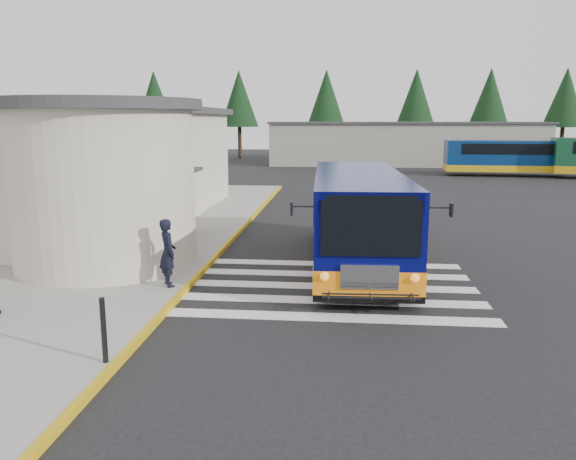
# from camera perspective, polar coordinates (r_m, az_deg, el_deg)

# --- Properties ---
(ground) EXTENTS (140.00, 140.00, 0.00)m
(ground) POSITION_cam_1_polar(r_m,az_deg,el_deg) (15.85, 5.62, -4.94)
(ground) COLOR black
(ground) RESTS_ON ground
(sidewalk) EXTENTS (10.00, 34.00, 0.15)m
(sidewalk) POSITION_cam_1_polar(r_m,az_deg,el_deg) (21.63, -18.97, -0.95)
(sidewalk) COLOR gray
(sidewalk) RESTS_ON ground
(curb_strip) EXTENTS (0.12, 34.00, 0.16)m
(curb_strip) POSITION_cam_1_polar(r_m,az_deg,el_deg) (20.10, -6.01, -1.27)
(curb_strip) COLOR gold
(curb_strip) RESTS_ON ground
(station_building) EXTENTS (12.70, 18.70, 4.80)m
(station_building) POSITION_cam_1_polar(r_m,az_deg,el_deg) (24.68, -20.49, 6.23)
(station_building) COLOR beige
(station_building) RESTS_ON ground
(crosswalk) EXTENTS (8.00, 5.35, 0.01)m
(crosswalk) POSITION_cam_1_polar(r_m,az_deg,el_deg) (15.08, 3.72, -5.72)
(crosswalk) COLOR silver
(crosswalk) RESTS_ON ground
(depot_building) EXTENTS (26.40, 8.40, 4.20)m
(depot_building) POSITION_cam_1_polar(r_m,az_deg,el_deg) (57.60, 11.68, 8.63)
(depot_building) COLOR gray
(depot_building) RESTS_ON ground
(tree_line) EXTENTS (58.40, 4.40, 10.00)m
(tree_line) POSITION_cam_1_polar(r_m,az_deg,el_deg) (65.59, 11.36, 13.00)
(tree_line) COLOR black
(tree_line) RESTS_ON ground
(transit_bus) EXTENTS (3.62, 10.04, 2.80)m
(transit_bus) POSITION_cam_1_polar(r_m,az_deg,el_deg) (17.24, 7.09, 0.92)
(transit_bus) COLOR #070954
(transit_bus) RESTS_ON ground
(pedestrian_a) EXTENTS (0.70, 0.77, 1.76)m
(pedestrian_a) POSITION_cam_1_polar(r_m,az_deg,el_deg) (14.71, -12.11, -2.25)
(pedestrian_a) COLOR black
(pedestrian_a) RESTS_ON sidewalk
(bollard) EXTENTS (0.10, 0.10, 1.19)m
(bollard) POSITION_cam_1_polar(r_m,az_deg,el_deg) (10.49, -18.21, -9.65)
(bollard) COLOR black
(bollard) RESTS_ON sidewalk
(far_bus_a) EXTENTS (9.45, 3.05, 2.41)m
(far_bus_a) POSITION_cam_1_polar(r_m,az_deg,el_deg) (48.03, 21.24, 7.02)
(far_bus_a) COLOR navy
(far_bus_a) RESTS_ON ground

